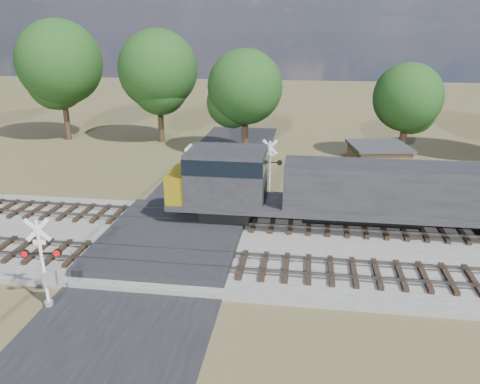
# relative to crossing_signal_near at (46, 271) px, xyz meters

# --- Properties ---
(ground) EXTENTS (160.00, 160.00, 0.00)m
(ground) POSITION_rel_crossing_signal_near_xyz_m (3.24, 5.87, -1.62)
(ground) COLOR #494927
(ground) RESTS_ON ground
(ballast_bed) EXTENTS (140.00, 10.00, 0.30)m
(ballast_bed) POSITION_rel_crossing_signal_near_xyz_m (13.24, 6.37, -1.47)
(ballast_bed) COLOR gray
(ballast_bed) RESTS_ON ground
(road) EXTENTS (7.00, 60.00, 0.08)m
(road) POSITION_rel_crossing_signal_near_xyz_m (3.24, 5.87, -1.58)
(road) COLOR black
(road) RESTS_ON ground
(crossing_panel) EXTENTS (7.00, 9.00, 0.62)m
(crossing_panel) POSITION_rel_crossing_signal_near_xyz_m (3.24, 6.37, -1.30)
(crossing_panel) COLOR #262628
(crossing_panel) RESTS_ON ground
(track_near) EXTENTS (140.00, 2.60, 0.33)m
(track_near) POSITION_rel_crossing_signal_near_xyz_m (6.36, 3.87, -1.20)
(track_near) COLOR black
(track_near) RESTS_ON ballast_bed
(track_far) EXTENTS (140.00, 2.60, 0.33)m
(track_far) POSITION_rel_crossing_signal_near_xyz_m (6.36, 8.87, -1.20)
(track_far) COLOR black
(track_far) RESTS_ON ballast_bed
(crossing_signal_near) EXTENTS (1.56, 0.41, 3.89)m
(crossing_signal_near) POSITION_rel_crossing_signal_near_xyz_m (0.00, 0.00, 0.00)
(crossing_signal_near) COLOR silver
(crossing_signal_near) RESTS_ON ground
(crossing_signal_far) EXTENTS (1.59, 0.35, 3.95)m
(crossing_signal_far) POSITION_rel_crossing_signal_near_xyz_m (7.58, 13.86, 0.03)
(crossing_signal_far) COLOR silver
(crossing_signal_far) RESTS_ON ground
(equipment_shed) EXTENTS (4.60, 4.60, 2.71)m
(equipment_shed) POSITION_rel_crossing_signal_near_xyz_m (15.10, 18.59, -0.25)
(equipment_shed) COLOR #4E3821
(equipment_shed) RESTS_ON ground
(treeline) EXTENTS (78.61, 10.56, 11.96)m
(treeline) POSITION_rel_crossing_signal_near_xyz_m (13.03, 26.88, 5.20)
(treeline) COLOR black
(treeline) RESTS_ON ground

